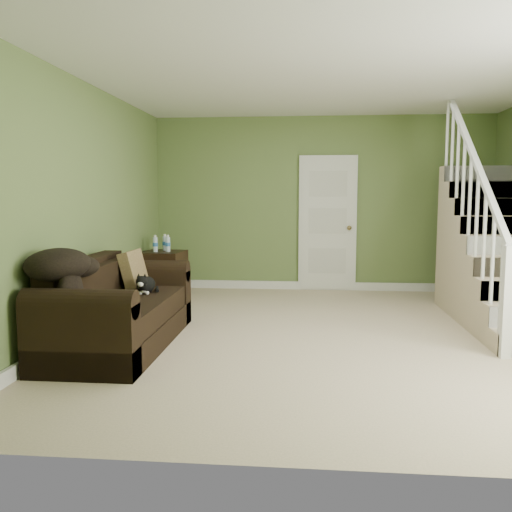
% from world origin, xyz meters
% --- Properties ---
extents(floor, '(5.00, 5.50, 0.01)m').
position_xyz_m(floor, '(0.00, 0.00, 0.00)').
color(floor, tan).
rests_on(floor, ground).
extents(ceiling, '(5.00, 5.50, 0.01)m').
position_xyz_m(ceiling, '(0.00, 0.00, 2.60)').
color(ceiling, white).
rests_on(ceiling, wall_back).
extents(wall_back, '(5.00, 0.04, 2.60)m').
position_xyz_m(wall_back, '(0.00, 2.75, 1.30)').
color(wall_back, olive).
rests_on(wall_back, floor).
extents(wall_front, '(5.00, 0.04, 2.60)m').
position_xyz_m(wall_front, '(0.00, -2.75, 1.30)').
color(wall_front, olive).
rests_on(wall_front, floor).
extents(wall_left, '(0.04, 5.50, 2.60)m').
position_xyz_m(wall_left, '(-2.50, 0.00, 1.30)').
color(wall_left, olive).
rests_on(wall_left, floor).
extents(baseboard_back, '(5.00, 0.04, 0.12)m').
position_xyz_m(baseboard_back, '(0.00, 2.72, 0.06)').
color(baseboard_back, white).
rests_on(baseboard_back, floor).
extents(baseboard_left, '(0.04, 5.50, 0.12)m').
position_xyz_m(baseboard_left, '(-2.47, 0.00, 0.06)').
color(baseboard_left, white).
rests_on(baseboard_left, floor).
extents(door, '(0.86, 0.12, 2.02)m').
position_xyz_m(door, '(0.10, 2.71, 1.01)').
color(door, white).
rests_on(door, floor).
extents(staircase, '(1.00, 2.51, 2.82)m').
position_xyz_m(staircase, '(1.99, 0.97, 0.64)').
color(staircase, tan).
rests_on(staircase, floor).
extents(sofa, '(0.91, 2.10, 0.83)m').
position_xyz_m(sofa, '(-2.02, -0.54, 0.32)').
color(sofa, black).
rests_on(sofa, floor).
extents(side_table, '(0.60, 0.60, 0.89)m').
position_xyz_m(side_table, '(-2.19, 1.81, 0.34)').
color(side_table, black).
rests_on(side_table, floor).
extents(cat, '(0.23, 0.47, 0.23)m').
position_xyz_m(cat, '(-1.82, -0.22, 0.54)').
color(cat, black).
rests_on(cat, sofa).
extents(banana, '(0.14, 0.22, 0.06)m').
position_xyz_m(banana, '(-1.78, -0.86, 0.48)').
color(banana, yellow).
rests_on(banana, sofa).
extents(throw_pillow, '(0.22, 0.45, 0.46)m').
position_xyz_m(throw_pillow, '(-2.02, 0.03, 0.63)').
color(throw_pillow, '#523C20').
rests_on(throw_pillow, sofa).
extents(throw_blanket, '(0.66, 0.77, 0.27)m').
position_xyz_m(throw_blanket, '(-2.27, -1.18, 0.86)').
color(throw_blanket, black).
rests_on(throw_blanket, sofa).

